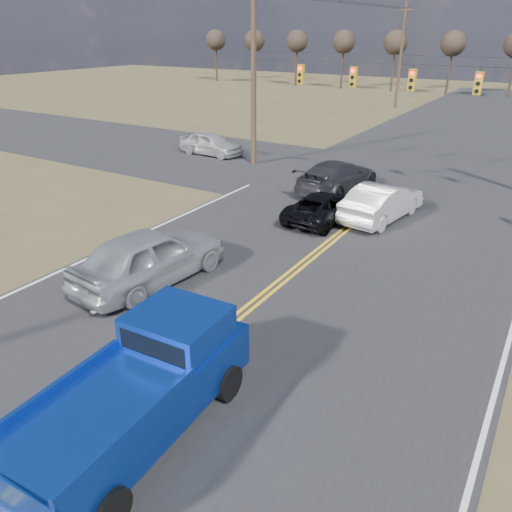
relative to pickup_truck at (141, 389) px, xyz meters
The scene contains 12 objects.
ground 2.36m from the pickup_truck, 111.91° to the left, with size 160.00×160.00×0.00m, color brown.
road_main 12.04m from the pickup_truck, 93.78° to the left, with size 14.00×120.00×0.02m, color #28282B.
road_cross 20.01m from the pickup_truck, 92.27° to the left, with size 120.00×12.00×0.02m, color #28282B.
signal_gantry 20.16m from the pickup_truck, 90.84° to the left, with size 19.60×4.83×10.00m.
utility_poles 19.44m from the pickup_truck, 92.39° to the left, with size 19.60×58.32×10.00m.
treeline 29.31m from the pickup_truck, 91.57° to the left, with size 87.00×117.80×7.40m.
pickup_truck is the anchor object (origin of this frame).
silver_suv 6.70m from the pickup_truck, 131.24° to the left, with size 2.17×5.40×1.84m, color #B0B3B9.
black_suv 13.38m from the pickup_truck, 99.02° to the left, with size 2.02×4.37×1.22m, color black.
white_car_queue 14.67m from the pickup_truck, 89.96° to the left, with size 1.68×4.82×1.59m, color white.
dgrey_car_queue 17.77m from the pickup_truck, 100.54° to the left, with size 2.18×5.35×1.55m, color #313136.
cross_car_west 24.58m from the pickup_truck, 123.21° to the left, with size 4.36×1.75×1.49m, color #BCBCBC.
Camera 1 is at (6.90, -7.51, 7.58)m, focal length 35.00 mm.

